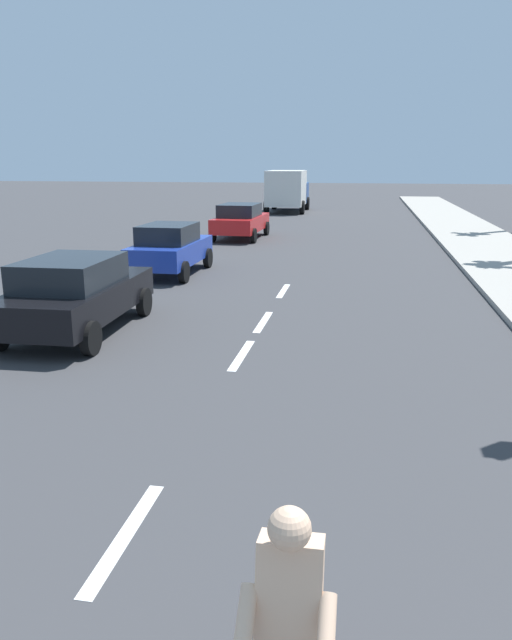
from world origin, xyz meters
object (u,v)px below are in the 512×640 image
parked_car_blue (170,248)px  delivery_truck (288,190)px  parked_car_red (240,220)px  parked_car_black (75,292)px

parked_car_blue → delivery_truck: bearing=89.0°
parked_car_blue → delivery_truck: 24.23m
parked_car_red → delivery_truck: (0.21, 15.10, 0.66)m
parked_car_black → parked_car_red: size_ratio=1.00×
parked_car_black → parked_car_blue: (-0.15, 6.67, -0.00)m
parked_car_blue → parked_car_red: (0.36, 9.11, 0.00)m
parked_car_red → delivery_truck: bearing=90.8°
parked_car_blue → parked_car_black: bearing=-88.4°
parked_car_red → delivery_truck: size_ratio=0.70×
parked_car_black → parked_car_blue: 6.67m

